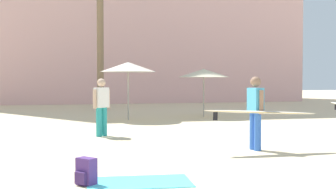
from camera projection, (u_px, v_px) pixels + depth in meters
cafe_umbrella_2 at (204, 73)px, 19.03m from camera, size 2.25×2.25×2.12m
cafe_umbrella_3 at (128, 67)px, 17.51m from camera, size 2.26×2.26×2.35m
beach_towel at (140, 182)px, 6.83m from camera, size 1.69×1.04×0.01m
backpack at (86, 172)px, 6.66m from camera, size 0.35×0.35×0.42m
person_mid_right at (257, 111)px, 9.89m from camera, size 2.71×0.80×1.70m
person_far_right at (102, 105)px, 12.48m from camera, size 0.55×0.43×1.67m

